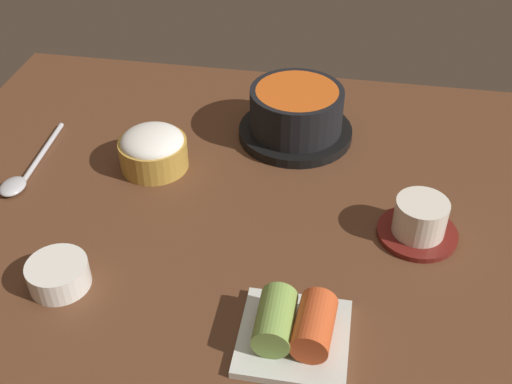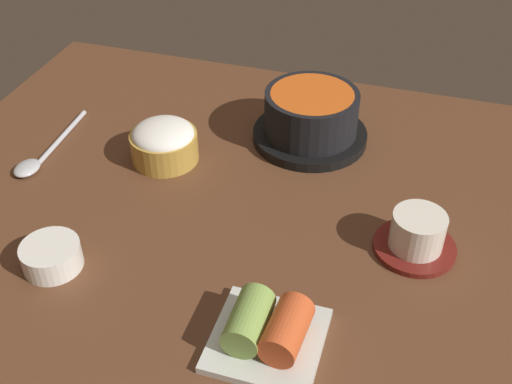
{
  "view_description": "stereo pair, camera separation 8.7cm",
  "coord_description": "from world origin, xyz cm",
  "px_view_note": "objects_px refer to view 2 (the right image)",
  "views": [
    {
      "loc": [
        13.69,
        -69.07,
        59.66
      ],
      "look_at": [
        2.0,
        -2.0,
        5.0
      ],
      "focal_mm": 44.45,
      "sensor_mm": 36.0,
      "label": 1
    },
    {
      "loc": [
        22.17,
        -67.03,
        59.66
      ],
      "look_at": [
        2.0,
        -2.0,
        5.0
      ],
      "focal_mm": 44.45,
      "sensor_mm": 36.0,
      "label": 2
    }
  ],
  "objects_px": {
    "kimchi_plate": "(267,330)",
    "spoon": "(39,158)",
    "tea_cup_with_saucer": "(417,235)",
    "stone_pot": "(311,118)",
    "rice_bowl": "(164,142)",
    "side_bowl_near": "(51,255)"
  },
  "relations": [
    {
      "from": "tea_cup_with_saucer",
      "to": "kimchi_plate",
      "type": "bearing_deg",
      "value": -124.88
    },
    {
      "from": "kimchi_plate",
      "to": "spoon",
      "type": "xyz_separation_m",
      "value": [
        -0.44,
        0.23,
        -0.02
      ]
    },
    {
      "from": "stone_pot",
      "to": "spoon",
      "type": "distance_m",
      "value": 0.43
    },
    {
      "from": "spoon",
      "to": "stone_pot",
      "type": "bearing_deg",
      "value": 25.34
    },
    {
      "from": "rice_bowl",
      "to": "tea_cup_with_saucer",
      "type": "bearing_deg",
      "value": -13.05
    },
    {
      "from": "kimchi_plate",
      "to": "stone_pot",
      "type": "bearing_deg",
      "value": 96.89
    },
    {
      "from": "side_bowl_near",
      "to": "spoon",
      "type": "xyz_separation_m",
      "value": [
        -0.14,
        0.19,
        -0.01
      ]
    },
    {
      "from": "kimchi_plate",
      "to": "side_bowl_near",
      "type": "relative_size",
      "value": 1.64
    },
    {
      "from": "tea_cup_with_saucer",
      "to": "spoon",
      "type": "distance_m",
      "value": 0.58
    },
    {
      "from": "stone_pot",
      "to": "rice_bowl",
      "type": "xyz_separation_m",
      "value": [
        -0.2,
        -0.12,
        -0.01
      ]
    },
    {
      "from": "tea_cup_with_saucer",
      "to": "spoon",
      "type": "xyz_separation_m",
      "value": [
        -0.58,
        0.03,
        -0.02
      ]
    },
    {
      "from": "rice_bowl",
      "to": "kimchi_plate",
      "type": "xyz_separation_m",
      "value": [
        0.25,
        -0.29,
        -0.01
      ]
    },
    {
      "from": "stone_pot",
      "to": "rice_bowl",
      "type": "distance_m",
      "value": 0.23
    },
    {
      "from": "tea_cup_with_saucer",
      "to": "side_bowl_near",
      "type": "bearing_deg",
      "value": -159.12
    },
    {
      "from": "side_bowl_near",
      "to": "tea_cup_with_saucer",
      "type": "bearing_deg",
      "value": 20.88
    },
    {
      "from": "kimchi_plate",
      "to": "tea_cup_with_saucer",
      "type": "bearing_deg",
      "value": 55.12
    },
    {
      "from": "rice_bowl",
      "to": "side_bowl_near",
      "type": "relative_size",
      "value": 1.37
    },
    {
      "from": "tea_cup_with_saucer",
      "to": "kimchi_plate",
      "type": "xyz_separation_m",
      "value": [
        -0.14,
        -0.2,
        -0.0
      ]
    },
    {
      "from": "kimchi_plate",
      "to": "spoon",
      "type": "relative_size",
      "value": 0.63
    },
    {
      "from": "stone_pot",
      "to": "side_bowl_near",
      "type": "bearing_deg",
      "value": -122.99
    },
    {
      "from": "side_bowl_near",
      "to": "spoon",
      "type": "relative_size",
      "value": 0.38
    },
    {
      "from": "tea_cup_with_saucer",
      "to": "kimchi_plate",
      "type": "relative_size",
      "value": 0.87
    }
  ]
}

